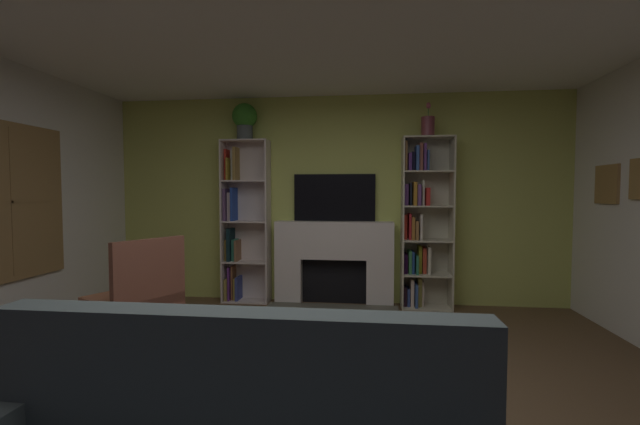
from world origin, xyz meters
The scene contains 10 objects.
ground_plane centered at (0.00, 0.00, 0.00)m, with size 6.82×6.82×0.00m, color brown.
wall_back_accent centered at (0.00, 2.72, 1.30)m, with size 5.80×0.06×2.61m, color #BEC85F.
fireplace centered at (0.00, 2.57, 0.55)m, with size 1.57×0.53×1.03m.
tv centered at (0.00, 2.66, 1.33)m, with size 1.02×0.06×0.59m, color black.
bookshelf_left centered at (-1.19, 2.59, 0.98)m, with size 0.59×0.27×2.05m.
bookshelf_right centered at (1.06, 2.56, 1.00)m, with size 0.59×0.33×2.05m.
potted_plant centered at (-1.12, 2.54, 2.31)m, with size 0.31×0.31×0.45m.
vase_with_flowers centered at (1.12, 2.54, 2.18)m, with size 0.16×0.16×0.41m.
armchair centered at (-1.53, 0.78, 0.53)m, with size 0.79×0.83×1.01m.
coffee_table centered at (-0.10, -0.48, 0.36)m, with size 0.94×0.45×0.42m.
Camera 1 is at (0.41, -2.44, 1.40)m, focal length 22.77 mm.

